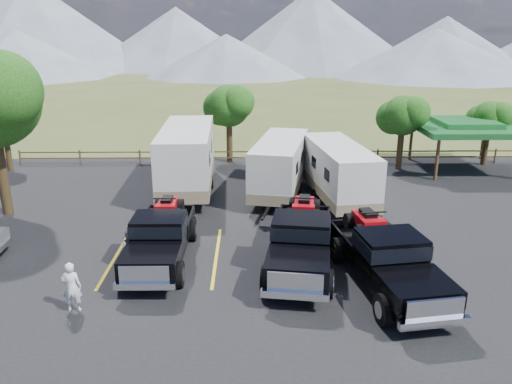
{
  "coord_description": "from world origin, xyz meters",
  "views": [
    {
      "loc": [
        -0.69,
        -14.11,
        8.59
      ],
      "look_at": [
        -0.37,
        7.42,
        1.6
      ],
      "focal_mm": 35.0,
      "sensor_mm": 36.0,
      "label": 1
    }
  ],
  "objects_px": {
    "pavilion": "(465,127)",
    "trailer_center": "(280,166)",
    "rig_right": "(386,257)",
    "person_b": "(131,250)",
    "person_a": "(71,287)",
    "rig_center": "(301,238)",
    "rig_left": "(161,235)",
    "trailer_right": "(338,173)",
    "trailer_left": "(187,158)"
  },
  "relations": [
    {
      "from": "rig_center",
      "to": "rig_left",
      "type": "bearing_deg",
      "value": -176.92
    },
    {
      "from": "rig_right",
      "to": "trailer_left",
      "type": "xyz_separation_m",
      "value": [
        -8.13,
        11.04,
        0.77
      ]
    },
    {
      "from": "trailer_left",
      "to": "pavilion",
      "type": "bearing_deg",
      "value": 12.47
    },
    {
      "from": "rig_center",
      "to": "pavilion",
      "type": "bearing_deg",
      "value": 58.53
    },
    {
      "from": "pavilion",
      "to": "rig_right",
      "type": "bearing_deg",
      "value": -120.07
    },
    {
      "from": "trailer_center",
      "to": "trailer_right",
      "type": "relative_size",
      "value": 1.0
    },
    {
      "from": "person_a",
      "to": "trailer_left",
      "type": "bearing_deg",
      "value": -104.65
    },
    {
      "from": "person_a",
      "to": "rig_right",
      "type": "bearing_deg",
      "value": -176.1
    },
    {
      "from": "trailer_center",
      "to": "trailer_right",
      "type": "bearing_deg",
      "value": -11.89
    },
    {
      "from": "rig_left",
      "to": "trailer_right",
      "type": "relative_size",
      "value": 0.73
    },
    {
      "from": "rig_left",
      "to": "person_a",
      "type": "height_order",
      "value": "rig_left"
    },
    {
      "from": "trailer_left",
      "to": "person_b",
      "type": "distance_m",
      "value": 9.85
    },
    {
      "from": "rig_right",
      "to": "trailer_right",
      "type": "xyz_separation_m",
      "value": [
        -0.15,
        8.96,
        0.49
      ]
    },
    {
      "from": "pavilion",
      "to": "trailer_left",
      "type": "xyz_separation_m",
      "value": [
        -17.08,
        -4.42,
        -0.89
      ]
    },
    {
      "from": "rig_left",
      "to": "trailer_right",
      "type": "xyz_separation_m",
      "value": [
        8.0,
        6.79,
        0.56
      ]
    },
    {
      "from": "pavilion",
      "to": "trailer_center",
      "type": "bearing_deg",
      "value": -156.64
    },
    {
      "from": "rig_center",
      "to": "trailer_center",
      "type": "xyz_separation_m",
      "value": [
        -0.28,
        8.63,
        0.49
      ]
    },
    {
      "from": "rig_center",
      "to": "person_a",
      "type": "distance_m",
      "value": 8.22
    },
    {
      "from": "trailer_center",
      "to": "trailer_right",
      "type": "xyz_separation_m",
      "value": [
        2.92,
        -1.3,
        -0.0
      ]
    },
    {
      "from": "person_a",
      "to": "rig_center",
      "type": "bearing_deg",
      "value": -161.8
    },
    {
      "from": "rig_center",
      "to": "person_a",
      "type": "height_order",
      "value": "rig_center"
    },
    {
      "from": "trailer_left",
      "to": "trailer_center",
      "type": "xyz_separation_m",
      "value": [
        5.06,
        -0.77,
        -0.28
      ]
    },
    {
      "from": "pavilion",
      "to": "rig_center",
      "type": "bearing_deg",
      "value": -130.33
    },
    {
      "from": "rig_right",
      "to": "person_a",
      "type": "bearing_deg",
      "value": 179.76
    },
    {
      "from": "trailer_center",
      "to": "rig_left",
      "type": "bearing_deg",
      "value": -109.94
    },
    {
      "from": "rig_left",
      "to": "trailer_left",
      "type": "distance_m",
      "value": 8.9
    },
    {
      "from": "person_a",
      "to": "pavilion",
      "type": "bearing_deg",
      "value": -143.24
    },
    {
      "from": "trailer_left",
      "to": "person_a",
      "type": "height_order",
      "value": "trailer_left"
    },
    {
      "from": "pavilion",
      "to": "rig_center",
      "type": "distance_m",
      "value": 18.21
    },
    {
      "from": "pavilion",
      "to": "person_a",
      "type": "bearing_deg",
      "value": -138.62
    },
    {
      "from": "rig_left",
      "to": "trailer_right",
      "type": "bearing_deg",
      "value": 40.69
    },
    {
      "from": "trailer_right",
      "to": "person_a",
      "type": "relative_size",
      "value": 5.17
    },
    {
      "from": "pavilion",
      "to": "trailer_right",
      "type": "height_order",
      "value": "pavilion"
    },
    {
      "from": "pavilion",
      "to": "person_a",
      "type": "xyz_separation_m",
      "value": [
        -19.31,
        -17.01,
        -1.9
      ]
    },
    {
      "from": "rig_left",
      "to": "trailer_left",
      "type": "bearing_deg",
      "value": 90.23
    },
    {
      "from": "rig_right",
      "to": "trailer_right",
      "type": "relative_size",
      "value": 0.81
    },
    {
      "from": "rig_right",
      "to": "person_b",
      "type": "height_order",
      "value": "rig_right"
    },
    {
      "from": "rig_right",
      "to": "trailer_right",
      "type": "height_order",
      "value": "trailer_right"
    },
    {
      "from": "rig_center",
      "to": "rig_right",
      "type": "distance_m",
      "value": 3.23
    },
    {
      "from": "trailer_left",
      "to": "trailer_center",
      "type": "distance_m",
      "value": 5.13
    },
    {
      "from": "pavilion",
      "to": "trailer_center",
      "type": "xyz_separation_m",
      "value": [
        -12.02,
        -5.19,
        -1.17
      ]
    },
    {
      "from": "pavilion",
      "to": "trailer_right",
      "type": "relative_size",
      "value": 0.71
    },
    {
      "from": "person_b",
      "to": "rig_center",
      "type": "bearing_deg",
      "value": -20.67
    },
    {
      "from": "trailer_center",
      "to": "person_a",
      "type": "distance_m",
      "value": 13.9
    },
    {
      "from": "rig_center",
      "to": "person_b",
      "type": "height_order",
      "value": "rig_center"
    },
    {
      "from": "trailer_left",
      "to": "rig_left",
      "type": "bearing_deg",
      "value": -92.2
    },
    {
      "from": "trailer_right",
      "to": "person_b",
      "type": "xyz_separation_m",
      "value": [
        -8.96,
        -7.67,
        -0.78
      ]
    },
    {
      "from": "trailer_left",
      "to": "rig_center",
      "type": "bearing_deg",
      "value": -62.43
    },
    {
      "from": "rig_left",
      "to": "trailer_right",
      "type": "distance_m",
      "value": 10.51
    },
    {
      "from": "person_b",
      "to": "trailer_left",
      "type": "bearing_deg",
      "value": 60.45
    }
  ]
}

